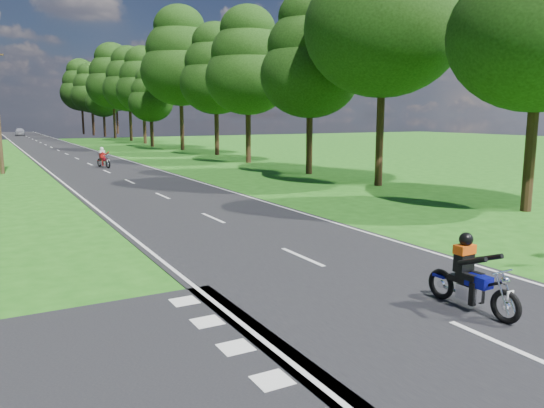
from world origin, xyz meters
TOP-DOWN VIEW (x-y plane):
  - ground at (0.00, 0.00)m, footprint 160.00×160.00m
  - main_road at (0.00, 50.00)m, footprint 7.00×140.00m
  - road_markings at (-0.14, 48.13)m, footprint 7.40×140.00m
  - treeline at (1.43, 60.06)m, footprint 40.00×115.35m
  - rider_near_blue at (0.78, -2.75)m, footprint 0.64×1.78m
  - rider_far_red at (0.38, 28.81)m, footprint 0.93×1.80m
  - distant_car at (-0.67, 96.69)m, footprint 1.85×4.15m

SIDE VIEW (x-z plane):
  - ground at x=0.00m, z-range 0.00..0.00m
  - main_road at x=0.00m, z-range 0.00..0.02m
  - road_markings at x=-0.14m, z-range 0.02..0.03m
  - distant_car at x=-0.67m, z-range 0.02..1.41m
  - rider_far_red at x=0.38m, z-range 0.02..1.45m
  - rider_near_blue at x=0.78m, z-range 0.02..1.48m
  - treeline at x=1.43m, z-range 0.86..15.65m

